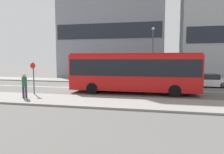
{
  "coord_description": "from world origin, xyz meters",
  "views": [
    {
      "loc": [
        8.23,
        -19.05,
        2.93
      ],
      "look_at": [
        4.62,
        -1.75,
        1.33
      ],
      "focal_mm": 32.0,
      "sensor_mm": 36.0,
      "label": 1
    }
  ],
  "objects_px": {
    "city_bus": "(133,70)",
    "bus_stop_sign": "(34,76)",
    "parked_car_0": "(207,81)",
    "pedestrian_near_stop": "(24,84)",
    "street_lamp": "(153,49)"
  },
  "relations": [
    {
      "from": "city_bus",
      "to": "parked_car_0",
      "type": "distance_m",
      "value": 9.19
    },
    {
      "from": "pedestrian_near_stop",
      "to": "street_lamp",
      "type": "bearing_deg",
      "value": -137.98
    },
    {
      "from": "city_bus",
      "to": "bus_stop_sign",
      "type": "xyz_separation_m",
      "value": [
        -7.61,
        -2.86,
        -0.33
      ]
    },
    {
      "from": "parked_car_0",
      "to": "street_lamp",
      "type": "distance_m",
      "value": 6.95
    },
    {
      "from": "pedestrian_near_stop",
      "to": "bus_stop_sign",
      "type": "bearing_deg",
      "value": -90.91
    },
    {
      "from": "city_bus",
      "to": "pedestrian_near_stop",
      "type": "height_order",
      "value": "city_bus"
    },
    {
      "from": "bus_stop_sign",
      "to": "street_lamp",
      "type": "distance_m",
      "value": 14.02
    },
    {
      "from": "street_lamp",
      "to": "pedestrian_near_stop",
      "type": "bearing_deg",
      "value": -126.91
    },
    {
      "from": "city_bus",
      "to": "bus_stop_sign",
      "type": "height_order",
      "value": "city_bus"
    },
    {
      "from": "city_bus",
      "to": "parked_car_0",
      "type": "relative_size",
      "value": 2.58
    },
    {
      "from": "pedestrian_near_stop",
      "to": "street_lamp",
      "type": "height_order",
      "value": "street_lamp"
    },
    {
      "from": "city_bus",
      "to": "pedestrian_near_stop",
      "type": "bearing_deg",
      "value": -143.93
    },
    {
      "from": "city_bus",
      "to": "pedestrian_near_stop",
      "type": "relative_size",
      "value": 6.06
    },
    {
      "from": "bus_stop_sign",
      "to": "street_lamp",
      "type": "height_order",
      "value": "street_lamp"
    },
    {
      "from": "city_bus",
      "to": "bus_stop_sign",
      "type": "bearing_deg",
      "value": -154.42
    }
  ]
}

